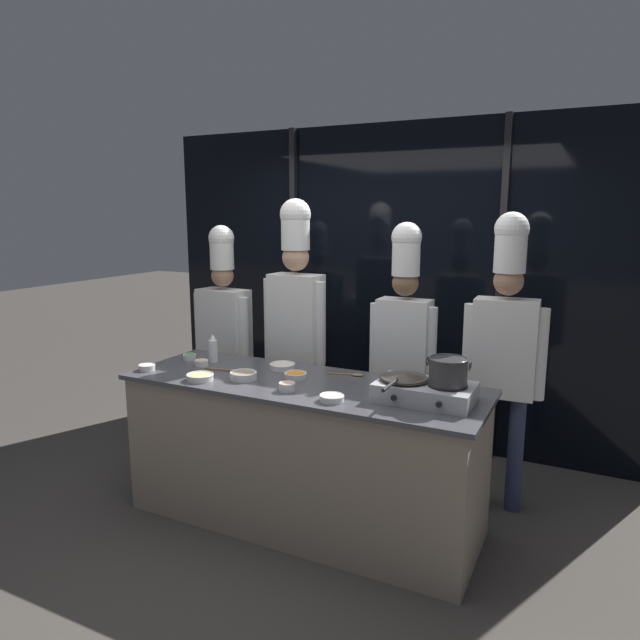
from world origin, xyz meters
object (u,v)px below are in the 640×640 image
(frying_pan, at_px, (404,376))
(stock_pot, at_px, (448,371))
(prep_bowl_onion, at_px, (282,366))
(prep_bowl_carrots, at_px, (296,375))
(prep_bowl_scallions, at_px, (189,356))
(prep_bowl_shrimp, at_px, (287,386))
(portable_stove, at_px, (425,391))
(prep_bowl_bean_sprouts, at_px, (332,398))
(chef_sous, at_px, (296,312))
(chef_pastry, at_px, (505,341))
(prep_bowl_ginger, at_px, (200,377))
(prep_bowl_rice, at_px, (147,367))
(serving_spoon_solid, at_px, (352,375))
(prep_bowl_mushrooms, at_px, (243,375))
(squeeze_bottle_clear, at_px, (213,349))
(prep_bowl_chicken, at_px, (201,362))
(chef_head, at_px, (224,325))
(serving_spoon_slotted, at_px, (230,370))
(chef_line, at_px, (404,335))

(frying_pan, relative_size, stock_pot, 2.03)
(prep_bowl_onion, bearing_deg, prep_bowl_carrots, -39.07)
(prep_bowl_scallions, xyz_separation_m, prep_bowl_onion, (0.72, 0.08, -0.00))
(prep_bowl_scallions, xyz_separation_m, prep_bowl_shrimp, (0.99, -0.32, 0.01))
(portable_stove, distance_m, prep_bowl_bean_sprouts, 0.52)
(chef_sous, height_order, chef_pastry, chef_sous)
(prep_bowl_ginger, xyz_separation_m, prep_bowl_onion, (0.33, 0.45, -0.00))
(prep_bowl_rice, distance_m, prep_bowl_ginger, 0.47)
(serving_spoon_solid, bearing_deg, prep_bowl_mushrooms, -146.64)
(squeeze_bottle_clear, relative_size, prep_bowl_shrimp, 2.03)
(portable_stove, xyz_separation_m, chef_sous, (-1.21, 0.71, 0.25))
(squeeze_bottle_clear, xyz_separation_m, prep_bowl_mushrooms, (0.43, -0.27, -0.07))
(prep_bowl_chicken, bearing_deg, prep_bowl_carrots, 1.92)
(chef_sous, bearing_deg, serving_spoon_solid, 148.86)
(prep_bowl_mushrooms, height_order, prep_bowl_scallions, prep_bowl_mushrooms)
(prep_bowl_onion, distance_m, chef_head, 1.00)
(prep_bowl_chicken, xyz_separation_m, chef_head, (-0.31, 0.69, 0.11))
(prep_bowl_scallions, bearing_deg, prep_bowl_rice, -102.63)
(prep_bowl_bean_sprouts, bearing_deg, prep_bowl_carrots, 142.67)
(portable_stove, height_order, serving_spoon_slotted, portable_stove)
(prep_bowl_bean_sprouts, xyz_separation_m, prep_bowl_ginger, (-0.91, -0.00, 0.00))
(portable_stove, bearing_deg, chef_pastry, 68.10)
(prep_bowl_carrots, bearing_deg, portable_stove, -4.47)
(prep_bowl_carrots, distance_m, chef_pastry, 1.37)
(prep_bowl_ginger, distance_m, prep_bowl_scallions, 0.54)
(prep_bowl_carrots, relative_size, prep_bowl_onion, 0.84)
(squeeze_bottle_clear, bearing_deg, serving_spoon_solid, 6.46)
(portable_stove, height_order, prep_bowl_ginger, portable_stove)
(squeeze_bottle_clear, distance_m, chef_line, 1.34)
(squeeze_bottle_clear, relative_size, prep_bowl_scallions, 2.12)
(serving_spoon_solid, bearing_deg, prep_bowl_shrimp, -114.91)
(prep_bowl_onion, distance_m, serving_spoon_solid, 0.49)
(prep_bowl_chicken, bearing_deg, serving_spoon_slotted, -6.41)
(prep_bowl_rice, bearing_deg, serving_spoon_solid, 20.94)
(prep_bowl_chicken, distance_m, serving_spoon_slotted, 0.26)
(squeeze_bottle_clear, xyz_separation_m, prep_bowl_ginger, (0.20, -0.40, -0.07))
(frying_pan, height_order, serving_spoon_solid, frying_pan)
(portable_stove, bearing_deg, prep_bowl_scallions, 175.58)
(prep_bowl_bean_sprouts, height_order, prep_bowl_scallions, prep_bowl_scallions)
(frying_pan, distance_m, chef_head, 1.92)
(prep_bowl_onion, relative_size, prep_bowl_shrimp, 1.77)
(serving_spoon_slotted, bearing_deg, prep_bowl_bean_sprouts, -16.14)
(prep_bowl_onion, xyz_separation_m, chef_pastry, (1.35, 0.54, 0.20))
(prep_bowl_shrimp, xyz_separation_m, chef_head, (-1.11, 0.92, 0.11))
(serving_spoon_slotted, bearing_deg, prep_bowl_chicken, 173.59)
(prep_bowl_shrimp, bearing_deg, prep_bowl_mushrooms, 166.73)
(stock_pot, distance_m, chef_head, 2.15)
(prep_bowl_chicken, bearing_deg, chef_pastry, 20.67)
(portable_stove, xyz_separation_m, prep_bowl_scallions, (-1.77, 0.14, -0.03))
(stock_pot, bearing_deg, squeeze_bottle_clear, 174.42)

